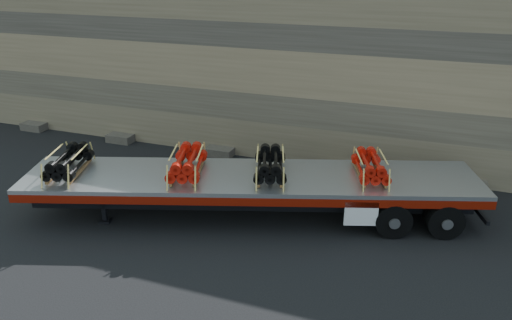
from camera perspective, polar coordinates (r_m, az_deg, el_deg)
The scene contains 7 objects.
ground at distance 16.55m, azimuth -1.31°, elevation -6.51°, with size 120.00×120.00×0.00m, color black.
rock_wall at distance 21.17m, azimuth 5.14°, elevation 10.00°, with size 44.00×3.00×7.00m, color #7A6B54.
trailer at distance 16.33m, azimuth -0.58°, elevation -4.05°, with size 14.53×2.79×1.45m, color #B1B3B8, non-canonical shape.
bundle_front at distance 17.15m, azimuth -20.64°, elevation -0.28°, with size 1.00×2.00×0.71m, color black, non-canonical shape.
bundle_midfront at distance 16.08m, azimuth -7.87°, elevation -0.42°, with size 1.04×2.07×0.74m, color red, non-canonical shape.
bundle_midrear at distance 15.87m, azimuth 1.63°, elevation -0.58°, with size 0.99×1.99×0.71m, color black, non-canonical shape.
bundle_rear at distance 16.19m, azimuth 12.93°, elevation -0.77°, with size 0.94×1.88×0.67m, color red, non-canonical shape.
Camera 1 is at (5.36, -13.48, 7.97)m, focal length 35.00 mm.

